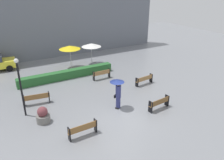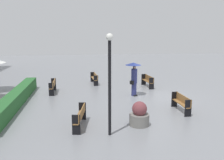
{
  "view_description": "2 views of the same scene",
  "coord_description": "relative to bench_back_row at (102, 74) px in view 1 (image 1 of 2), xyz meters",
  "views": [
    {
      "loc": [
        -6.75,
        -10.46,
        8.18
      ],
      "look_at": [
        1.02,
        3.24,
        1.35
      ],
      "focal_mm": 35.71,
      "sensor_mm": 36.0,
      "label": 1
    },
    {
      "loc": [
        -14.69,
        4.68,
        4.07
      ],
      "look_at": [
        1.35,
        2.7,
        0.89
      ],
      "focal_mm": 39.48,
      "sensor_mm": 36.0,
      "label": 2
    }
  ],
  "objects": [
    {
      "name": "pedestrian_with_umbrella",
      "position": [
        -1.42,
        -5.23,
        0.89
      ],
      "size": [
        1.01,
        1.01,
        2.16
      ],
      "color": "navy",
      "rests_on": "ground"
    },
    {
      "name": "bench_near_left",
      "position": [
        -4.83,
        -7.05,
        -0.01
      ],
      "size": [
        1.79,
        0.38,
        0.84
      ],
      "color": "olive",
      "rests_on": "ground"
    },
    {
      "name": "bench_far_right",
      "position": [
        2.69,
        -2.95,
        -0.04
      ],
      "size": [
        1.83,
        0.53,
        0.8
      ],
      "color": "#9E7242",
      "rests_on": "ground"
    },
    {
      "name": "building_facade",
      "position": [
        -1.86,
        9.35,
        3.86
      ],
      "size": [
        28.0,
        1.2,
        8.76
      ],
      "primitive_type": "cube",
      "color": "slate",
      "rests_on": "ground"
    },
    {
      "name": "lamp_post",
      "position": [
        -7.33,
        -3.02,
        1.93
      ],
      "size": [
        0.28,
        0.28,
        4.01
      ],
      "color": "black",
      "rests_on": "ground"
    },
    {
      "name": "patio_umbrella_white",
      "position": [
        0.97,
        4.28,
        1.63
      ],
      "size": [
        2.1,
        2.1,
        2.33
      ],
      "color": "silver",
      "rests_on": "ground"
    },
    {
      "name": "bench_back_row",
      "position": [
        0.0,
        0.0,
        0.0
      ],
      "size": [
        1.74,
        0.35,
        0.86
      ],
      "color": "#9E7242",
      "rests_on": "ground"
    },
    {
      "name": "planter_pot",
      "position": [
        -6.47,
        -4.43,
        -0.05
      ],
      "size": [
        0.88,
        0.88,
        1.09
      ],
      "color": "slate",
      "rests_on": "ground"
    },
    {
      "name": "hedge_strip",
      "position": [
        -2.72,
        1.75,
        -0.14
      ],
      "size": [
        9.01,
        0.7,
        0.77
      ],
      "primitive_type": "cube",
      "color": "#28602D",
      "rests_on": "ground"
    },
    {
      "name": "bench_near_right",
      "position": [
        1.03,
        -6.85,
        -0.02
      ],
      "size": [
        1.78,
        0.53,
        0.84
      ],
      "color": "brown",
      "rests_on": "ground"
    },
    {
      "name": "patio_umbrella_yellow",
      "position": [
        -1.46,
        4.2,
        1.71
      ],
      "size": [
        2.18,
        2.18,
        2.41
      ],
      "color": "silver",
      "rests_on": "ground"
    },
    {
      "name": "ground_plane",
      "position": [
        -1.86,
        -6.65,
        -0.52
      ],
      "size": [
        60.0,
        60.0,
        0.0
      ],
      "primitive_type": "plane",
      "color": "gray"
    },
    {
      "name": "bench_far_left",
      "position": [
        -6.3,
        -1.85,
        -0.02
      ],
      "size": [
        1.88,
        0.59,
        0.83
      ],
      "color": "olive",
      "rests_on": "ground"
    }
  ]
}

